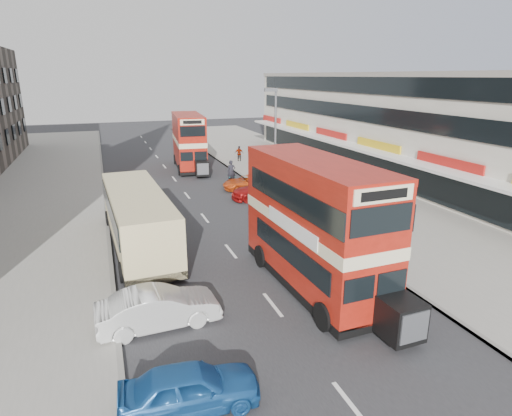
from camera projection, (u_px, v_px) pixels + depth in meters
name	position (u px, v px, depth m)	size (l,w,h in m)	color
ground	(293.00, 331.00, 15.95)	(160.00, 160.00, 0.00)	#28282B
road_surface	(187.00, 195.00, 33.94)	(12.00, 90.00, 0.01)	#28282B
pavement_right	(323.00, 182.00, 37.81)	(12.00, 90.00, 0.15)	gray
pavement_left	(16.00, 210.00, 30.03)	(12.00, 90.00, 0.15)	gray
kerb_left	(105.00, 202.00, 31.95)	(0.20, 90.00, 0.16)	gray
kerb_right	(260.00, 188.00, 35.90)	(0.20, 90.00, 0.16)	gray
commercial_row	(390.00, 123.00, 40.83)	(9.90, 46.20, 9.30)	beige
street_lamp	(274.00, 134.00, 32.85)	(1.00, 0.20, 8.12)	slate
bus_main	(315.00, 225.00, 18.47)	(3.08, 10.07, 5.52)	black
bus_second	(189.00, 141.00, 43.00)	(3.37, 9.64, 5.20)	black
coach	(138.00, 217.00, 23.35)	(3.27, 11.00, 2.89)	black
car_left_near	(190.00, 387.00, 12.08)	(1.59, 3.95, 1.35)	#1C549A
car_left_front	(158.00, 308.00, 16.05)	(1.58, 4.52, 1.49)	silver
car_right_a	(264.00, 189.00, 32.86)	(2.03, 4.98, 1.45)	#A21010
car_right_b	(249.00, 182.00, 35.54)	(1.98, 4.30, 1.20)	#E15216
pedestrian_near	(303.00, 191.00, 31.12)	(0.66, 0.45, 1.80)	gray
pedestrian_far	(239.00, 153.00, 46.67)	(0.94, 0.39, 1.60)	gray
cyclist	(231.00, 178.00, 36.48)	(0.75, 1.81, 2.23)	gray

